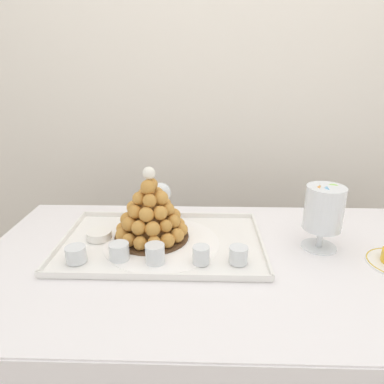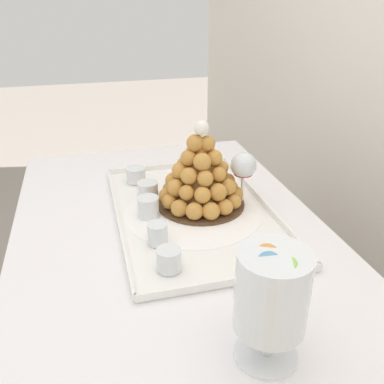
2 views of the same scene
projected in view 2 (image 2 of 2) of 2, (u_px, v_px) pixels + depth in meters
buffet_table at (191, 314)px, 0.99m from camera, size 1.70×0.83×0.76m
serving_tray at (193, 213)px, 1.19m from camera, size 0.67×0.43×0.02m
croquembouche at (201, 176)px, 1.19m from camera, size 0.26×0.26×0.25m
dessert_cup_left at (136, 175)px, 1.36m from camera, size 0.06×0.06×0.05m
dessert_cup_mid_left at (148, 191)px, 1.26m from camera, size 0.06×0.06×0.05m
dessert_cup_centre at (148, 208)px, 1.15m from camera, size 0.06×0.06×0.06m
dessert_cup_mid_right at (158, 234)px, 1.03m from camera, size 0.05×0.05×0.05m
dessert_cup_right at (169, 260)px, 0.94m from camera, size 0.06×0.06×0.05m
creme_brulee_ramekin at (182, 176)px, 1.38m from camera, size 0.08×0.08×0.03m
macaron_goblet at (272, 293)px, 0.68m from camera, size 0.12×0.12×0.22m
wine_glass at (243, 167)px, 1.19m from camera, size 0.07×0.07×0.17m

